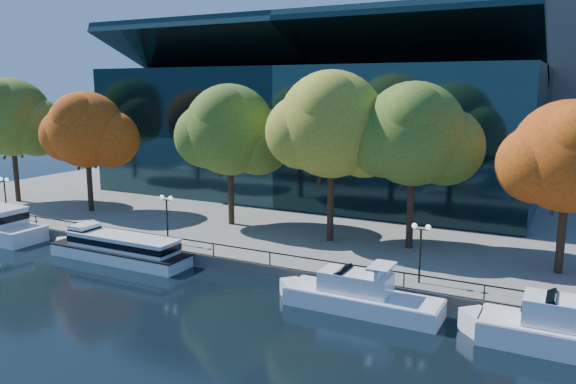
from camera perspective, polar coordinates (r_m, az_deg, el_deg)
The scene contains 16 objects.
ground at distance 41.82m, azimuth -10.12°, elevation -8.85°, with size 160.00×160.00×0.00m, color black.
promenade at distance 72.95m, azimuth 7.47°, elevation 0.00°, with size 90.00×67.08×1.00m.
railing at distance 43.73m, azimuth -7.61°, elevation -5.24°, with size 88.20×0.08×0.99m.
convention_building at distance 69.17m, azimuth 3.19°, elevation 6.19°, with size 50.00×24.57×21.43m.
tour_boat at distance 47.59m, azimuth -17.06°, elevation -5.35°, with size 13.80×3.08×2.62m.
cruiser_near at distance 36.06m, azimuth 6.92°, elevation -10.31°, with size 10.91×2.81×3.16m.
cruiser_far at distance 33.90m, azimuth 26.53°, elevation -12.50°, with size 11.07×3.07×3.61m.
tree_0 at distance 69.86m, azimuth -26.26°, elevation 6.67°, with size 10.87×8.91×13.88m.
tree_1 at distance 61.39m, azimuth -19.74°, elevation 5.83°, with size 9.78×8.02×12.44m.
tree_2 at distance 52.23m, azimuth -5.81°, elevation 6.10°, with size 10.54×8.64×13.16m.
tree_3 at distance 46.16m, azimuth 4.62°, elevation 6.63°, with size 11.02×9.04×14.23m.
tree_4 at distance 45.02m, azimuth 12.80°, elevation 5.54°, with size 10.22×8.38×13.31m.
tree_5 at distance 42.34m, azimuth 26.82°, elevation 3.01°, with size 9.58×7.86×12.05m.
lamp_0 at distance 62.28m, azimuth -26.84°, elevation 0.37°, with size 1.26×0.36×4.03m.
lamp_1 at distance 47.44m, azimuth -12.23°, elevation -1.59°, with size 1.26×0.36×4.03m.
lamp_2 at distance 37.93m, azimuth 13.34°, elevation -4.70°, with size 1.26×0.36×4.03m.
Camera 1 is at (24.31, -31.10, 13.81)m, focal length 35.00 mm.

